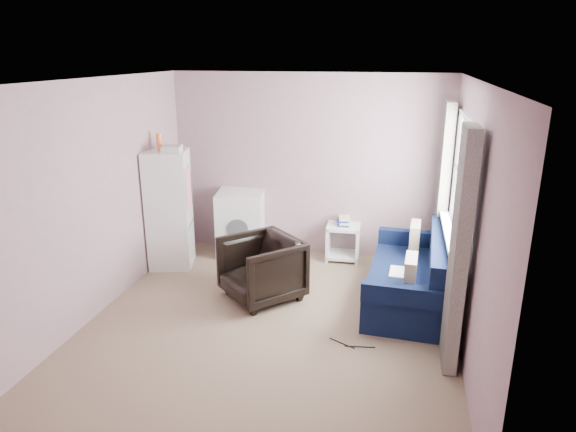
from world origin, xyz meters
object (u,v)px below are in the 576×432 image
object	(u,v)px
side_table	(343,239)
armchair	(262,266)
washing_machine	(241,221)
sofa	(412,278)
fridge	(169,209)

from	to	relation	value
side_table	armchair	bearing A→B (deg)	-119.08
washing_machine	sofa	world-z (taller)	washing_machine
armchair	fridge	size ratio (longest dim) A/B	0.46
armchair	washing_machine	size ratio (longest dim) A/B	0.90
side_table	sofa	world-z (taller)	sofa
armchair	side_table	distance (m)	1.61
washing_machine	side_table	size ratio (longest dim) A/B	1.47
washing_machine	fridge	bearing A→B (deg)	-149.97
armchair	washing_machine	distance (m)	1.48
fridge	washing_machine	bearing A→B (deg)	24.99
washing_machine	side_table	world-z (taller)	washing_machine
fridge	side_table	size ratio (longest dim) A/B	2.90
fridge	sofa	xyz separation A→B (m)	(3.13, -0.42, -0.49)
fridge	side_table	bearing A→B (deg)	3.67
armchair	washing_machine	bearing A→B (deg)	160.81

